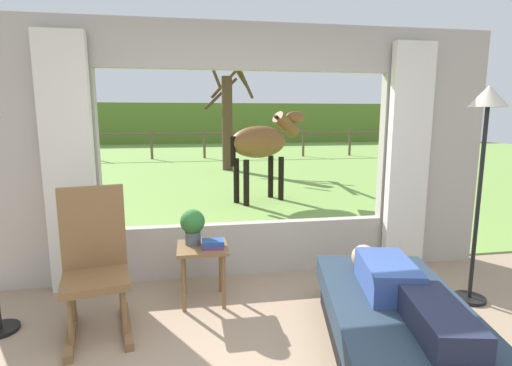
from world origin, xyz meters
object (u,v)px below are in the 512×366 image
rocking_chair (95,262)px  pasture_tree (228,117)px  reclining_person (402,288)px  floor_lamp_right (485,130)px  potted_plant (193,225)px  horse (263,142)px  side_table (203,256)px  book_stack (213,244)px  recliner_sofa (395,327)px

rocking_chair → pasture_tree: 9.14m
reclining_person → floor_lamp_right: size_ratio=0.75×
rocking_chair → floor_lamp_right: (3.22, -0.07, 1.00)m
potted_plant → horse: 4.22m
side_table → potted_plant: potted_plant is taller
rocking_chair → horse: size_ratio=0.64×
book_stack → pasture_tree: bearing=83.5°
recliner_sofa → pasture_tree: (-0.20, 9.62, 1.40)m
floor_lamp_right → horse: floor_lamp_right is taller
book_stack → horse: horse is taller
recliner_sofa → floor_lamp_right: size_ratio=0.97×
book_stack → pasture_tree: (0.99, 8.62, 1.06)m
recliner_sofa → book_stack: (-1.19, 1.00, 0.33)m
reclining_person → book_stack: 1.58m
horse → pasture_tree: (-0.22, 4.54, 0.46)m
reclining_person → pasture_tree: bearing=103.1°
potted_plant → book_stack: size_ratio=1.60×
side_table → potted_plant: bearing=143.1°
rocking_chair → floor_lamp_right: floor_lamp_right is taller
recliner_sofa → rocking_chair: 2.26m
reclining_person → book_stack: (-1.19, 1.05, 0.03)m
pasture_tree → rocking_chair: bearing=-102.2°
rocking_chair → book_stack: 0.96m
pasture_tree → horse: bearing=-87.3°
recliner_sofa → pasture_tree: pasture_tree is taller
potted_plant → horse: (1.38, 3.97, 0.45)m
recliner_sofa → rocking_chair: bearing=172.6°
side_table → recliner_sofa: bearing=-39.5°
potted_plant → side_table: bearing=-36.9°
recliner_sofa → horse: horse is taller
book_stack → horse: (1.21, 4.09, 0.60)m
book_stack → pasture_tree: size_ratio=0.06×
reclining_person → book_stack: size_ratio=7.16×
side_table → book_stack: bearing=-33.3°
recliner_sofa → pasture_tree: bearing=103.1°
reclining_person → potted_plant: potted_plant is taller
reclining_person → pasture_tree: (-0.20, 9.67, 1.10)m
rocking_chair → horse: 4.87m
book_stack → horse: size_ratio=0.11×
rocking_chair → book_stack: (0.92, 0.25, 0.01)m
rocking_chair → pasture_tree: bearing=66.0°
horse → reclining_person: bearing=-27.8°
reclining_person → pasture_tree: 9.73m
pasture_tree → floor_lamp_right: bearing=-81.7°
side_table → pasture_tree: pasture_tree is taller
book_stack → floor_lamp_right: floor_lamp_right is taller
potted_plant → pasture_tree: 8.63m
horse → book_stack: bearing=-44.1°
rocking_chair → book_stack: bearing=3.6°
reclining_person → book_stack: reclining_person is taller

